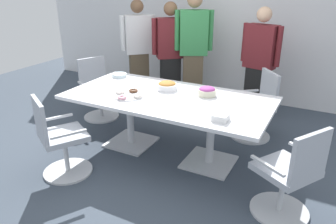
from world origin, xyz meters
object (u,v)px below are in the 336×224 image
at_px(conference_table, 168,106).
at_px(office_chair_0, 98,92).
at_px(person_standing_3, 259,63).
at_px(plate_stack, 119,75).
at_px(donut_platter, 128,95).
at_px(person_standing_1, 170,53).
at_px(snack_bowl_pretzels, 167,85).
at_px(office_chair_2, 289,178).
at_px(office_chair_3, 256,109).
at_px(office_chair_1, 59,141).
at_px(person_standing_2, 193,49).
at_px(napkin_pile, 221,117).
at_px(person_standing_0, 138,49).
at_px(snack_bowl_candy_mix, 207,91).

height_order(conference_table, office_chair_0, office_chair_0).
xyz_separation_m(person_standing_3, plate_stack, (-1.65, -1.24, -0.09)).
distance_m(person_standing_3, donut_platter, 2.14).
distance_m(person_standing_1, snack_bowl_pretzels, 1.49).
bearing_deg(conference_table, person_standing_3, 67.65).
xyz_separation_m(snack_bowl_pretzels, donut_platter, (-0.29, -0.43, -0.04)).
bearing_deg(office_chair_2, office_chair_3, 55.38).
bearing_deg(person_standing_3, office_chair_1, 73.74).
bearing_deg(office_chair_0, conference_table, 95.25).
distance_m(person_standing_2, snack_bowl_pretzels, 1.46).
xyz_separation_m(conference_table, napkin_pile, (0.77, -0.37, 0.16)).
height_order(conference_table, person_standing_1, person_standing_1).
relative_size(person_standing_0, napkin_pile, 11.70).
xyz_separation_m(conference_table, office_chair_3, (0.84, 0.95, -0.22)).
xyz_separation_m(snack_bowl_candy_mix, plate_stack, (-1.37, 0.16, -0.03)).
bearing_deg(conference_table, person_standing_1, 116.31).
relative_size(snack_bowl_candy_mix, plate_stack, 1.07).
relative_size(conference_table, person_standing_2, 1.30).
bearing_deg(napkin_pile, person_standing_2, 120.12).
height_order(office_chair_0, snack_bowl_candy_mix, office_chair_0).
bearing_deg(person_standing_0, office_chair_2, 100.02).
height_order(office_chair_1, person_standing_0, person_standing_0).
bearing_deg(person_standing_0, conference_table, 87.80).
relative_size(conference_table, office_chair_1, 2.64).
xyz_separation_m(office_chair_0, office_chair_1, (0.67, -1.50, 0.00)).
bearing_deg(napkin_pile, office_chair_3, 87.21).
bearing_deg(person_standing_0, office_chair_0, 41.41).
xyz_separation_m(office_chair_3, snack_bowl_candy_mix, (-0.45, -0.71, 0.40)).
xyz_separation_m(office_chair_0, napkin_pile, (2.27, -0.90, 0.38)).
xyz_separation_m(office_chair_3, donut_platter, (-1.25, -1.16, 0.36)).
xyz_separation_m(donut_platter, plate_stack, (-0.56, 0.61, 0.01)).
distance_m(person_standing_1, snack_bowl_candy_mix, 1.76).
bearing_deg(snack_bowl_pretzels, person_standing_3, 60.66).
height_order(office_chair_1, office_chair_2, same).
height_order(office_chair_3, person_standing_3, person_standing_3).
xyz_separation_m(office_chair_2, snack_bowl_pretzels, (-1.62, 0.75, 0.40)).
height_order(donut_platter, napkin_pile, napkin_pile).
bearing_deg(person_standing_0, person_standing_1, 134.15).
relative_size(office_chair_0, person_standing_1, 0.54).
height_order(office_chair_2, donut_platter, office_chair_2).
relative_size(office_chair_1, snack_bowl_candy_mix, 4.21).
xyz_separation_m(conference_table, office_chair_1, (-0.82, -0.97, -0.22)).
distance_m(donut_platter, napkin_pile, 1.20).
bearing_deg(conference_table, snack_bowl_candy_mix, 31.51).
relative_size(office_chair_1, snack_bowl_pretzels, 3.66).
distance_m(conference_table, person_standing_2, 1.72).
relative_size(office_chair_2, plate_stack, 4.51).
distance_m(person_standing_0, person_standing_2, 1.02).
height_order(snack_bowl_candy_mix, donut_platter, snack_bowl_candy_mix).
xyz_separation_m(snack_bowl_pretzels, snack_bowl_candy_mix, (0.52, 0.03, 0.00)).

